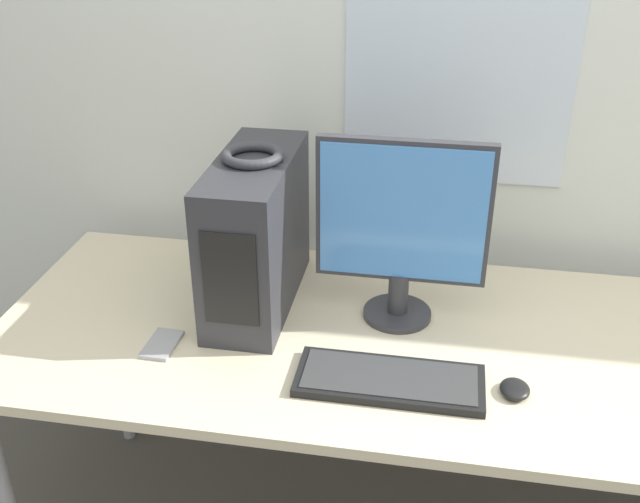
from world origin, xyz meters
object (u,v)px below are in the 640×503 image
Objects in this scene: monitor_main at (402,226)px; cell_phone at (162,344)px; headphones at (252,155)px; pc_tower at (256,234)px; keyboard at (390,380)px; mouse at (515,389)px.

monitor_main is 3.85× the size of cell_phone.
headphones is 0.52m from cell_phone.
pc_tower is 1.14× the size of keyboard.
headphones is at bearing 56.02° from cell_phone.
monitor_main is 0.39m from keyboard.
keyboard is (0.39, -0.31, -0.41)m from headphones.
pc_tower is 0.75m from mouse.
monitor_main is at bearing -2.61° from headphones.
pc_tower is at bearing 55.93° from cell_phone.
cell_phone is at bearing -125.91° from pc_tower.
monitor_main is at bearing 136.42° from mouse.
pc_tower is at bearing 177.52° from monitor_main.
keyboard is at bearing -38.52° from headphones.
pc_tower is at bearing 156.46° from mouse.
monitor_main is (0.38, -0.02, -0.15)m from headphones.
mouse is (0.67, -0.29, -0.19)m from pc_tower.
cell_phone is at bearing 174.66° from keyboard.
headphones is 0.36× the size of keyboard.
keyboard is 5.30× the size of mouse.
keyboard is at bearing -88.61° from monitor_main.
monitor_main is 0.66m from cell_phone.
headphones is 1.92× the size of mouse.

